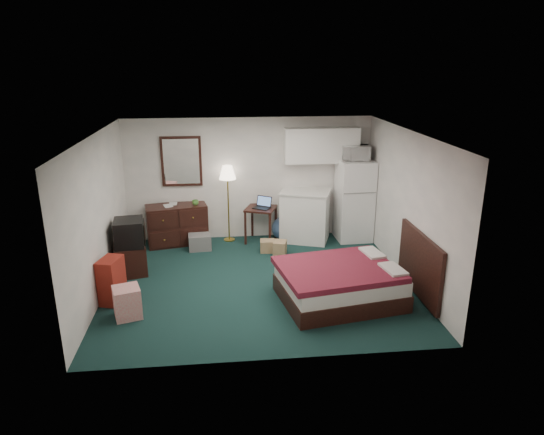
{
  "coord_description": "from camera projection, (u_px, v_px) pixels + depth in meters",
  "views": [
    {
      "loc": [
        -0.57,
        -7.45,
        3.59
      ],
      "look_at": [
        0.27,
        0.34,
        1.02
      ],
      "focal_mm": 32.0,
      "sensor_mm": 36.0,
      "label": 1
    }
  ],
  "objects": [
    {
      "name": "floor",
      "position": [
        258.0,
        282.0,
        8.21
      ],
      "size": [
        5.0,
        4.5,
        0.01
      ],
      "primitive_type": "cube",
      "color": "black",
      "rests_on": "ground"
    },
    {
      "name": "mirror",
      "position": [
        181.0,
        161.0,
        9.66
      ],
      "size": [
        0.8,
        0.06,
        1.0
      ],
      "primitive_type": null,
      "color": "white",
      "rests_on": "walls"
    },
    {
      "name": "floor_lamp",
      "position": [
        228.0,
        204.0,
        9.86
      ],
      "size": [
        0.42,
        0.42,
        1.57
      ],
      "primitive_type": null,
      "rotation": [
        0.0,
        0.0,
        0.26
      ],
      "color": "gold",
      "rests_on": "floor"
    },
    {
      "name": "upper_cabinets",
      "position": [
        321.0,
        145.0,
        9.71
      ],
      "size": [
        1.5,
        0.35,
        0.7
      ],
      "primitive_type": null,
      "color": "white",
      "rests_on": "walls"
    },
    {
      "name": "crt_tv",
      "position": [
        129.0,
        233.0,
        8.3
      ],
      "size": [
        0.56,
        0.6,
        0.46
      ],
      "primitive_type": null,
      "rotation": [
        0.0,
        0.0,
        0.13
      ],
      "color": "black",
      "rests_on": "tv_stand"
    },
    {
      "name": "bed",
      "position": [
        340.0,
        284.0,
        7.49
      ],
      "size": [
        1.98,
        1.66,
        0.56
      ],
      "primitive_type": null,
      "rotation": [
        0.0,
        0.0,
        0.17
      ],
      "color": "#4D0614",
      "rests_on": "floor"
    },
    {
      "name": "book_a",
      "position": [
        164.0,
        201.0,
        9.55
      ],
      "size": [
        0.16,
        0.07,
        0.23
      ],
      "primitive_type": "imported",
      "rotation": [
        0.0,
        0.0,
        0.31
      ],
      "color": "olive",
      "rests_on": "dresser"
    },
    {
      "name": "laptop",
      "position": [
        262.0,
        203.0,
        9.74
      ],
      "size": [
        0.42,
        0.4,
        0.22
      ],
      "primitive_type": null,
      "rotation": [
        0.0,
        0.0,
        -0.58
      ],
      "color": "black",
      "rests_on": "desk"
    },
    {
      "name": "file_bin",
      "position": [
        200.0,
        242.0,
        9.57
      ],
      "size": [
        0.46,
        0.36,
        0.31
      ],
      "primitive_type": null,
      "rotation": [
        0.0,
        0.0,
        0.08
      ],
      "color": "slate",
      "rests_on": "floor"
    },
    {
      "name": "mug",
      "position": [
        195.0,
        202.0,
        9.67
      ],
      "size": [
        0.16,
        0.15,
        0.13
      ],
      "primitive_type": "imported",
      "rotation": [
        0.0,
        0.0,
        0.38
      ],
      "color": "#4B8435",
      "rests_on": "dresser"
    },
    {
      "name": "desk",
      "position": [
        261.0,
        224.0,
        9.94
      ],
      "size": [
        0.73,
        0.73,
        0.72
      ],
      "primitive_type": null,
      "rotation": [
        0.0,
        0.0,
        -0.34
      ],
      "color": "black",
      "rests_on": "floor"
    },
    {
      "name": "exercise_ball",
      "position": [
        284.0,
        228.0,
        10.05
      ],
      "size": [
        0.6,
        0.6,
        0.5
      ],
      "primitive_type": "sphere",
      "rotation": [
        0.0,
        0.0,
        0.23
      ],
      "color": "#39547E",
      "rests_on": "floor"
    },
    {
      "name": "headboard",
      "position": [
        420.0,
        264.0,
        7.54
      ],
      "size": [
        0.06,
        1.56,
        1.0
      ],
      "primitive_type": null,
      "color": "black",
      "rests_on": "walls"
    },
    {
      "name": "retail_box",
      "position": [
        127.0,
        302.0,
        7.03
      ],
      "size": [
        0.46,
        0.46,
        0.46
      ],
      "primitive_type": null,
      "rotation": [
        0.0,
        0.0,
        0.3
      ],
      "color": "beige",
      "rests_on": "floor"
    },
    {
      "name": "book_b",
      "position": [
        169.0,
        199.0,
        9.7
      ],
      "size": [
        0.16,
        0.03,
        0.22
      ],
      "primitive_type": "imported",
      "rotation": [
        0.0,
        0.0,
        0.03
      ],
      "color": "olive",
      "rests_on": "dresser"
    },
    {
      "name": "tv_stand",
      "position": [
        130.0,
        259.0,
        8.46
      ],
      "size": [
        0.65,
        0.69,
        0.53
      ],
      "primitive_type": null,
      "rotation": [
        0.0,
        0.0,
        0.25
      ],
      "color": "black",
      "rests_on": "floor"
    },
    {
      "name": "suitcase",
      "position": [
        112.0,
        280.0,
        7.43
      ],
      "size": [
        0.38,
        0.5,
        0.72
      ],
      "primitive_type": null,
      "rotation": [
        0.0,
        0.0,
        -0.27
      ],
      "color": "maroon",
      "rests_on": "floor"
    },
    {
      "name": "walls",
      "position": [
        258.0,
        211.0,
        7.82
      ],
      "size": [
        5.01,
        4.51,
        2.5
      ],
      "color": "silver",
      "rests_on": "floor"
    },
    {
      "name": "dresser",
      "position": [
        177.0,
        224.0,
        9.8
      ],
      "size": [
        1.27,
        0.76,
        0.81
      ],
      "primitive_type": null,
      "rotation": [
        0.0,
        0.0,
        0.2
      ],
      "color": "black",
      "rests_on": "floor"
    },
    {
      "name": "fridge",
      "position": [
        354.0,
        200.0,
        9.94
      ],
      "size": [
        0.71,
        0.71,
        1.67
      ],
      "primitive_type": null,
      "rotation": [
        0.0,
        0.0,
        0.04
      ],
      "color": "white",
      "rests_on": "floor"
    },
    {
      "name": "cardboard_box_a",
      "position": [
        268.0,
        246.0,
        9.46
      ],
      "size": [
        0.29,
        0.25,
        0.24
      ],
      "primitive_type": null,
      "rotation": [
        0.0,
        0.0,
        -0.06
      ],
      "color": "olive",
      "rests_on": "floor"
    },
    {
      "name": "ceiling",
      "position": [
        257.0,
        134.0,
        7.43
      ],
      "size": [
        5.0,
        4.5,
        0.01
      ],
      "primitive_type": "cube",
      "color": "silver",
      "rests_on": "walls"
    },
    {
      "name": "microwave",
      "position": [
        356.0,
        151.0,
        9.62
      ],
      "size": [
        0.55,
        0.32,
        0.36
      ],
      "primitive_type": "imported",
      "rotation": [
        0.0,
        0.0,
        -0.04
      ],
      "color": "white",
      "rests_on": "fridge"
    },
    {
      "name": "kitchen_counter",
      "position": [
        305.0,
        216.0,
        9.97
      ],
      "size": [
        1.12,
        0.98,
        1.02
      ],
      "primitive_type": null,
      "rotation": [
        0.0,
        0.0,
        -0.34
      ],
      "color": "white",
      "rests_on": "floor"
    },
    {
      "name": "cardboard_box_b",
      "position": [
        280.0,
        248.0,
        9.29
      ],
      "size": [
        0.3,
        0.33,
        0.28
      ],
      "primitive_type": null,
      "rotation": [
        0.0,
        0.0,
        -0.28
      ],
      "color": "olive",
      "rests_on": "floor"
    }
  ]
}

